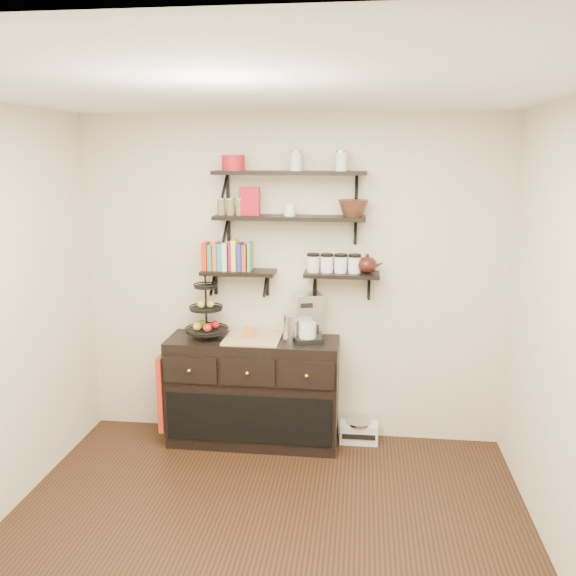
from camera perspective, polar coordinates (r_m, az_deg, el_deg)
The scene contains 21 objects.
floor at distance 4.01m, azimuth -2.93°, elevation -24.00°, with size 3.50×3.50×0.00m, color black.
ceiling at distance 3.24m, azimuth -3.48°, elevation 18.11°, with size 3.50×3.50×0.02m, color white.
back_wall at distance 5.06m, azimuth 0.32°, elevation 0.71°, with size 3.50×0.02×2.70m, color beige.
shelf_top at distance 4.83m, azimuth 0.15°, elevation 10.69°, with size 1.20×0.27×0.23m.
shelf_mid at distance 4.85m, azimuth 0.15°, elevation 6.56°, with size 1.20×0.27×0.23m.
shelf_low_left at distance 5.00m, azimuth -4.63°, elevation 1.43°, with size 0.60×0.25×0.23m.
shelf_low_right at distance 4.90m, azimuth 5.04°, elevation 1.20°, with size 0.60×0.25×0.23m.
cookbooks at distance 4.99m, azimuth -5.65°, elevation 2.99°, with size 0.36×0.15×0.26m.
glass_canisters at distance 4.88m, azimuth 4.30°, elevation 2.22°, with size 0.43×0.10×0.13m.
sideboard at distance 5.14m, azimuth -3.26°, elevation -9.59°, with size 1.40×0.50×0.92m.
fruit_stand at distance 5.03m, azimuth -7.60°, elevation -2.69°, with size 0.35×0.35×0.51m.
candle at distance 4.98m, azimuth -3.64°, elevation -4.19°, with size 0.08×0.08×0.08m, color #B06B28.
coffee_maker at distance 4.90m, azimuth 1.88°, elevation -2.82°, with size 0.27×0.27×0.40m.
thermal_carafe at distance 4.89m, azimuth 0.21°, elevation -3.80°, with size 0.11×0.11×0.22m, color silver.
apron at distance 5.22m, azimuth -11.48°, elevation -9.41°, with size 0.04×0.27×0.64m, color #A92612.
radio at distance 5.30m, azimuth 6.64°, elevation -13.21°, with size 0.32×0.21×0.19m.
recipe_box at distance 4.88m, azimuth -3.61°, elevation 8.09°, with size 0.16×0.06×0.22m, color #A3121D.
walnut_bowl at distance 4.80m, azimuth 6.12°, elevation 7.43°, with size 0.24×0.24×0.13m, color black, non-canonical shape.
ramekins at distance 4.84m, azimuth 0.16°, elevation 7.34°, with size 0.09×0.09×0.10m, color white.
teapot at distance 4.88m, azimuth 7.42°, elevation 2.30°, with size 0.21×0.16×0.16m, color black, non-canonical shape.
red_pot at distance 4.90m, azimuth -5.15°, elevation 11.59°, with size 0.18×0.18×0.12m, color #A3121D.
Camera 1 is at (0.58, -3.17, 2.38)m, focal length 38.00 mm.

